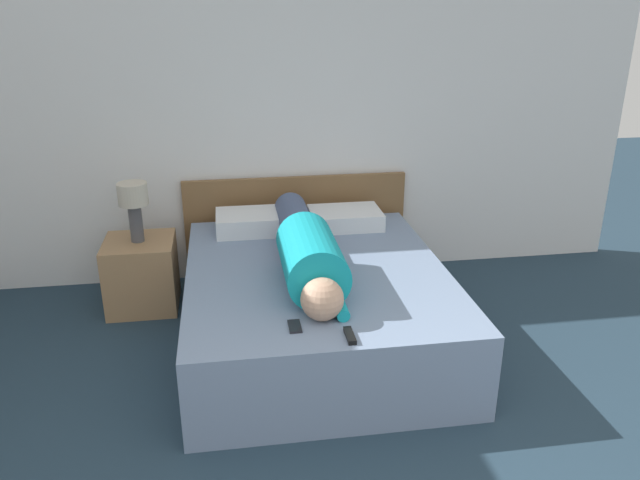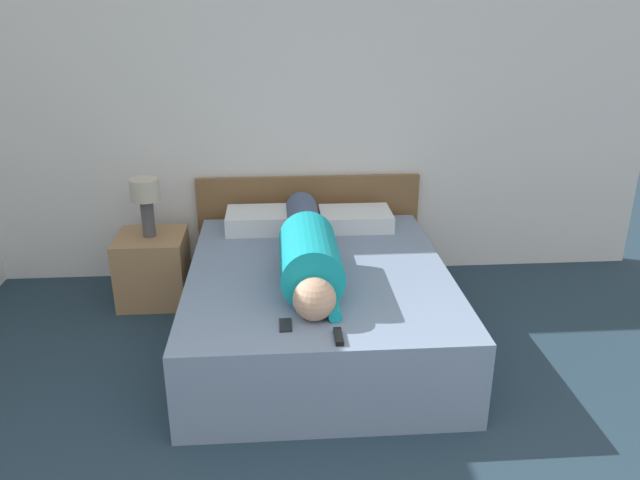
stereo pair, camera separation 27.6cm
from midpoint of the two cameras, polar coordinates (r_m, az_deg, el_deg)
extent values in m
cube|color=white|center=(4.74, -1.53, 11.78)|extent=(5.67, 0.06, 2.60)
cube|color=#7589A8|center=(3.99, 1.84, -6.01)|extent=(1.60, 1.95, 0.51)
cube|color=brown|center=(4.92, 0.57, 1.30)|extent=(1.72, 0.04, 0.80)
cube|color=#A37A51|center=(4.65, -13.38, -2.53)|extent=(0.48, 0.48, 0.50)
cylinder|color=#4C4C51|center=(4.51, -13.79, 1.93)|extent=(0.09, 0.09, 0.27)
cylinder|color=beige|center=(4.45, -14.02, 4.48)|extent=(0.20, 0.20, 0.15)
sphere|color=tan|center=(3.25, 1.93, -5.47)|extent=(0.23, 0.23, 0.23)
cylinder|color=#149EAD|center=(3.59, 1.27, -1.72)|extent=(0.35, 0.67, 0.35)
cylinder|color=#47567A|center=(4.29, 0.36, 1.39)|extent=(0.23, 0.80, 0.23)
cylinder|color=#149EAD|center=(3.34, 3.61, -6.23)|extent=(0.07, 0.22, 0.07)
cube|color=white|center=(4.53, -3.36, 1.80)|extent=(0.55, 0.37, 0.13)
cube|color=white|center=(4.58, 4.98, 1.92)|extent=(0.52, 0.37, 0.12)
cube|color=black|center=(3.12, 4.26, -8.85)|extent=(0.04, 0.15, 0.02)
cube|color=black|center=(3.23, -0.70, -7.84)|extent=(0.06, 0.13, 0.01)
camera|label=1|loc=(0.14, -87.83, 0.85)|focal=35.00mm
camera|label=2|loc=(0.14, 92.17, -0.85)|focal=35.00mm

